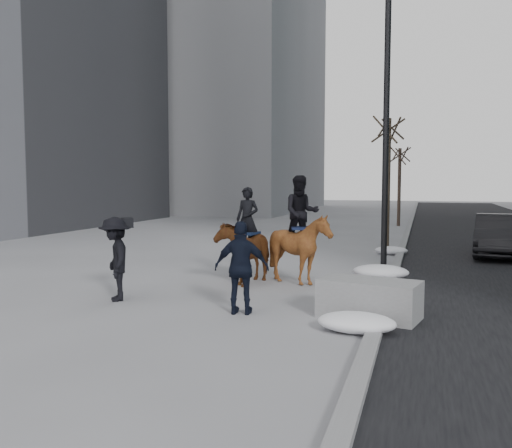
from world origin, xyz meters
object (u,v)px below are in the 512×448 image
(planter, at_px, (369,299))
(car_near, at_px, (499,235))
(mounted_left, at_px, (246,247))
(mounted_right, at_px, (300,241))

(planter, distance_m, car_near, 10.17)
(car_near, relative_size, mounted_left, 1.79)
(planter, height_order, mounted_right, mounted_right)
(planter, distance_m, mounted_right, 3.52)
(planter, bearing_deg, mounted_right, 124.05)
(mounted_left, relative_size, mounted_right, 0.89)
(mounted_left, xyz_separation_m, mounted_right, (1.32, 0.18, 0.18))
(planter, xyz_separation_m, mounted_left, (-3.25, 2.67, 0.52))
(planter, height_order, mounted_left, mounted_left)
(planter, relative_size, car_near, 0.42)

